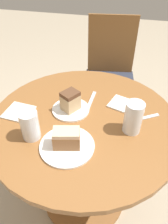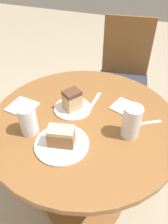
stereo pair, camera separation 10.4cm
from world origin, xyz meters
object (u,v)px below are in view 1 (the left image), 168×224
at_px(chair, 110,76).
at_px(cake_slice_far, 67,138).
at_px(glass_water, 30,126).
at_px(cake_slice_near, 70,101).
at_px(glass_lemonade, 133,119).
at_px(plate_near, 71,109).
at_px(plate_far, 67,146).

height_order(chair, cake_slice_far, chair).
relative_size(chair, cake_slice_far, 7.64).
bearing_deg(glass_water, cake_slice_near, 61.02).
bearing_deg(glass_lemonade, cake_slice_far, -147.67).
distance_m(plate_near, plate_far, 0.24).
relative_size(chair, glass_water, 6.82).
distance_m(chair, plate_near, 0.84).
bearing_deg(glass_water, plate_far, -7.87).
bearing_deg(plate_near, chair, 82.29).
xyz_separation_m(plate_far, glass_lemonade, (0.26, 0.16, 0.06)).
bearing_deg(plate_near, plate_far, -78.00).
distance_m(glass_lemonade, glass_water, 0.45).
height_order(cake_slice_near, glass_water, glass_water).
xyz_separation_m(cake_slice_near, cake_slice_far, (0.05, -0.24, -0.01)).
relative_size(plate_near, cake_slice_far, 1.55).
xyz_separation_m(glass_lemonade, glass_water, (-0.43, -0.14, -0.00)).
bearing_deg(cake_slice_far, plate_near, 102.00).
bearing_deg(cake_slice_far, glass_water, 172.13).
bearing_deg(cake_slice_far, chair, 86.83).
distance_m(cake_slice_far, glass_lemonade, 0.31).
height_order(chair, plate_far, chair).
bearing_deg(plate_far, cake_slice_near, 102.00).
relative_size(chair, plate_near, 4.91).
bearing_deg(glass_water, cake_slice_far, -7.87).
bearing_deg(glass_water, plate_near, 61.02).
relative_size(cake_slice_near, glass_water, 0.77).
bearing_deg(plate_near, glass_water, -118.98).
distance_m(chair, glass_water, 1.08).
xyz_separation_m(plate_near, plate_far, (0.05, -0.24, 0.00)).
distance_m(plate_near, glass_water, 0.25).
xyz_separation_m(cake_slice_near, glass_water, (-0.12, -0.21, 0.00)).
distance_m(plate_far, glass_lemonade, 0.31).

